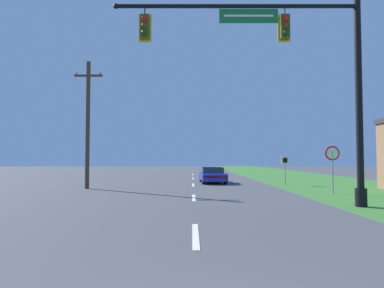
{
  "coord_description": "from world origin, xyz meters",
  "views": [
    {
      "loc": [
        -0.09,
        -2.44,
        1.88
      ],
      "look_at": [
        0.0,
        28.37,
        3.2
      ],
      "focal_mm": 32.0,
      "sensor_mm": 36.0,
      "label": 1
    }
  ],
  "objects_px": {
    "signal_mast": "(299,69)",
    "stop_sign": "(331,159)",
    "utility_pole_near": "(87,122)",
    "route_sign_post": "(284,164)",
    "car_ahead": "(211,175)"
  },
  "relations": [
    {
      "from": "car_ahead",
      "to": "stop_sign",
      "type": "bearing_deg",
      "value": -56.54
    },
    {
      "from": "signal_mast",
      "to": "stop_sign",
      "type": "bearing_deg",
      "value": 56.35
    },
    {
      "from": "utility_pole_near",
      "to": "car_ahead",
      "type": "bearing_deg",
      "value": 32.05
    },
    {
      "from": "signal_mast",
      "to": "car_ahead",
      "type": "relative_size",
      "value": 2.26
    },
    {
      "from": "signal_mast",
      "to": "utility_pole_near",
      "type": "distance_m",
      "value": 13.69
    },
    {
      "from": "stop_sign",
      "to": "utility_pole_near",
      "type": "height_order",
      "value": "utility_pole_near"
    },
    {
      "from": "stop_sign",
      "to": "utility_pole_near",
      "type": "bearing_deg",
      "value": 165.53
    },
    {
      "from": "car_ahead",
      "to": "route_sign_post",
      "type": "bearing_deg",
      "value": -28.98
    },
    {
      "from": "utility_pole_near",
      "to": "stop_sign",
      "type": "bearing_deg",
      "value": -14.47
    },
    {
      "from": "signal_mast",
      "to": "stop_sign",
      "type": "relative_size",
      "value": 3.92
    },
    {
      "from": "stop_sign",
      "to": "route_sign_post",
      "type": "height_order",
      "value": "stop_sign"
    },
    {
      "from": "signal_mast",
      "to": "route_sign_post",
      "type": "height_order",
      "value": "signal_mast"
    },
    {
      "from": "car_ahead",
      "to": "stop_sign",
      "type": "distance_m",
      "value": 10.53
    },
    {
      "from": "car_ahead",
      "to": "utility_pole_near",
      "type": "distance_m",
      "value": 10.29
    },
    {
      "from": "signal_mast",
      "to": "stop_sign",
      "type": "xyz_separation_m",
      "value": [
        3.15,
        4.73,
        -3.49
      ]
    }
  ]
}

